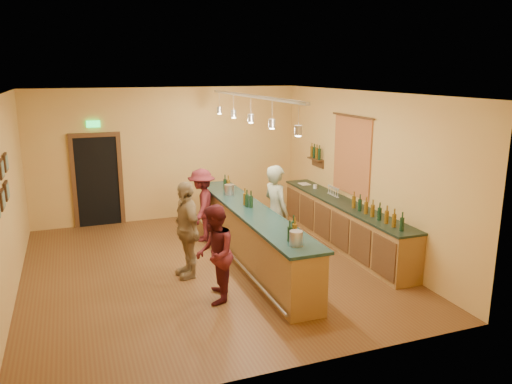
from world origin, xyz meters
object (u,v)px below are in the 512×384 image
object	(u,v)px
bartender	(276,212)
bar_stool	(256,213)
tasting_bar	(251,232)
customer_b	(187,229)
customer_a	(214,254)
back_counter	(343,223)
customer_c	(202,205)

from	to	relation	value
bartender	bar_stool	distance (m)	1.27
tasting_bar	bar_stool	xyz separation A→B (m)	(0.59, 1.31, -0.05)
customer_b	bar_stool	xyz separation A→B (m)	(1.87, 1.54, -0.31)
tasting_bar	customer_b	xyz separation A→B (m)	(-1.29, -0.22, 0.26)
bartender	customer_a	world-z (taller)	bartender
back_counter	customer_c	size ratio (longest dim) A/B	2.90
back_counter	customer_b	bearing A→B (deg)	-173.20
tasting_bar	customer_b	size ratio (longest dim) A/B	2.95
customer_a	customer_b	world-z (taller)	customer_b
tasting_bar	customer_a	size ratio (longest dim) A/B	3.24
back_counter	customer_a	distance (m)	3.58
back_counter	tasting_bar	size ratio (longest dim) A/B	0.89
tasting_bar	back_counter	bearing A→B (deg)	4.91
customer_a	customer_c	size ratio (longest dim) A/B	1.01
back_counter	bartender	xyz separation A→B (m)	(-1.56, -0.09, 0.43)
tasting_bar	customer_a	world-z (taller)	customer_a
back_counter	tasting_bar	bearing A→B (deg)	-175.09
bartender	bar_stool	size ratio (longest dim) A/B	2.63
customer_a	tasting_bar	bearing A→B (deg)	159.33
customer_a	back_counter	bearing A→B (deg)	133.99
bartender	customer_a	distance (m)	2.21
bar_stool	tasting_bar	bearing A→B (deg)	-114.03
customer_a	bar_stool	world-z (taller)	customer_a
customer_c	bar_stool	xyz separation A→B (m)	(1.13, -0.26, -0.23)
back_counter	bar_stool	distance (m)	1.90
tasting_bar	bartender	size ratio (longest dim) A/B	2.78
bar_stool	bartender	bearing A→B (deg)	-91.59
customer_b	bar_stool	size ratio (longest dim) A/B	2.48
back_counter	bartender	world-z (taller)	bartender
tasting_bar	customer_c	size ratio (longest dim) A/B	3.25
customer_b	customer_c	distance (m)	1.94
customer_b	bar_stool	bearing A→B (deg)	123.48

